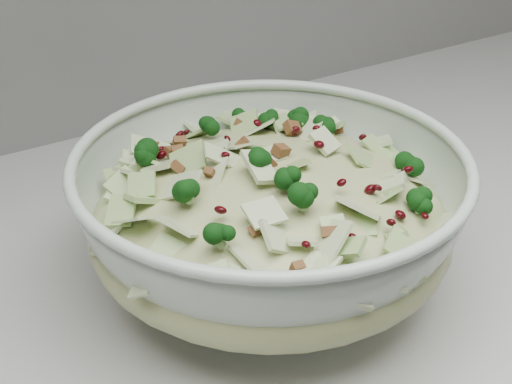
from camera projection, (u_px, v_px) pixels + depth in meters
mixing_bowl at (270, 220)px, 0.59m from camera, size 0.39×0.39×0.13m
salad at (270, 198)px, 0.58m from camera, size 0.31×0.31×0.13m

